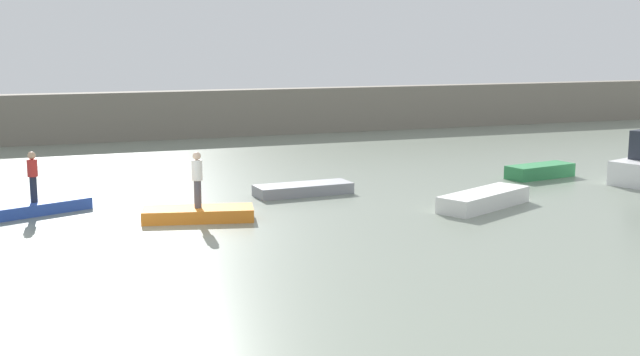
# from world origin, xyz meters

# --- Properties ---
(ground_plane) EXTENTS (120.00, 120.00, 0.00)m
(ground_plane) POSITION_xyz_m (0.00, 0.00, 0.00)
(ground_plane) COLOR gray
(embankment_wall) EXTENTS (80.00, 1.20, 2.65)m
(embankment_wall) POSITION_xyz_m (0.00, 22.32, 1.32)
(embankment_wall) COLOR gray
(embankment_wall) RESTS_ON ground_plane
(rowboat_blue) EXTENTS (3.62, 2.30, 0.37)m
(rowboat_blue) POSITION_xyz_m (-2.94, 4.15, 0.19)
(rowboat_blue) COLOR #2B4CAD
(rowboat_blue) RESTS_ON ground_plane
(rowboat_orange) EXTENTS (3.56, 1.95, 0.39)m
(rowboat_orange) POSITION_xyz_m (1.75, 1.36, 0.20)
(rowboat_orange) COLOR orange
(rowboat_orange) RESTS_ON ground_plane
(rowboat_grey) EXTENTS (3.57, 1.35, 0.39)m
(rowboat_grey) POSITION_xyz_m (6.17, 4.15, 0.19)
(rowboat_grey) COLOR gray
(rowboat_grey) RESTS_ON ground_plane
(rowboat_white) EXTENTS (3.96, 2.72, 0.54)m
(rowboat_white) POSITION_xyz_m (11.04, -0.08, 0.27)
(rowboat_white) COLOR white
(rowboat_white) RESTS_ON ground_plane
(rowboat_green) EXTENTS (3.08, 1.58, 0.53)m
(rowboat_green) POSITION_xyz_m (16.29, 4.18, 0.27)
(rowboat_green) COLOR #2D7F47
(rowboat_green) RESTS_ON ground_plane
(person_white_shirt) EXTENTS (0.32, 0.32, 1.74)m
(person_white_shirt) POSITION_xyz_m (1.75, 1.36, 1.37)
(person_white_shirt) COLOR #4C4C56
(person_white_shirt) RESTS_ON rowboat_orange
(person_red_shirt) EXTENTS (0.32, 0.32, 1.63)m
(person_red_shirt) POSITION_xyz_m (-2.94, 4.15, 1.29)
(person_red_shirt) COLOR #232838
(person_red_shirt) RESTS_ON rowboat_blue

